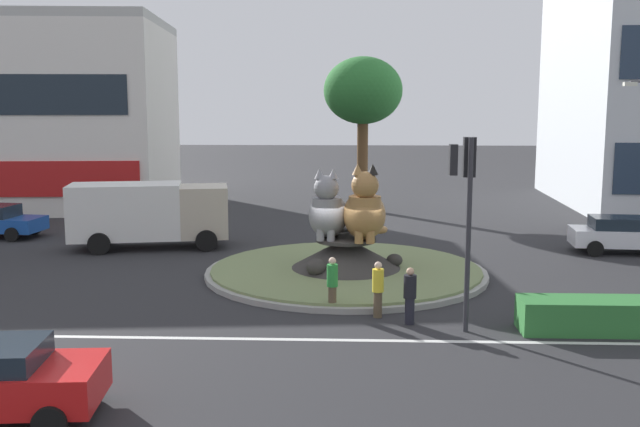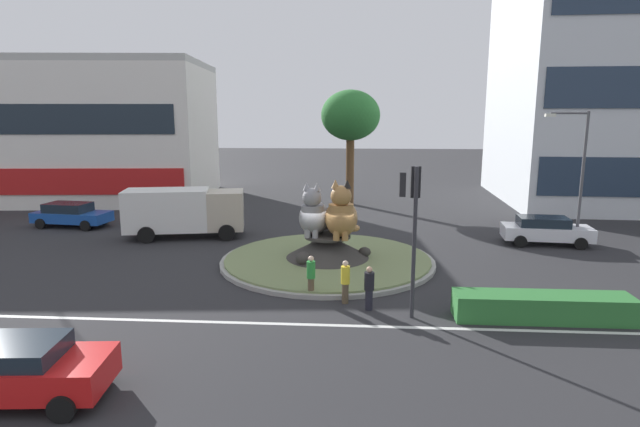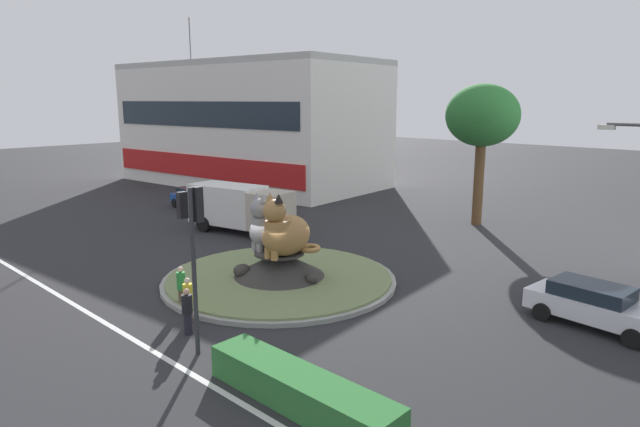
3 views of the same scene
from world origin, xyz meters
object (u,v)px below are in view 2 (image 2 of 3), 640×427
at_px(cat_statue_grey, 314,215).
at_px(office_tower, 625,15).
at_px(shophouse_block, 57,131).
at_px(pedestrian_yellow_shirt, 345,281).
at_px(hatchback_near_shophouse, 546,230).
at_px(streetlight_arm, 578,169).
at_px(pedestrian_black_shirt, 369,287).
at_px(traffic_light_mast, 413,208).
at_px(delivery_box_truck, 184,210).
at_px(cat_statue_tabby, 341,215).
at_px(broadleaf_tree_behind_island, 351,117).
at_px(parked_car_right, 71,214).
at_px(pedestrian_green_shirt, 311,275).
at_px(sedan_on_far_lane, 20,369).

distance_m(cat_statue_grey, office_tower, 31.29).
xyz_separation_m(shophouse_block, pedestrian_yellow_shirt, (23.99, -22.76, -4.62)).
distance_m(office_tower, hatchback_near_shophouse, 22.19).
bearing_deg(cat_statue_grey, streetlight_arm, 112.11).
xyz_separation_m(shophouse_block, pedestrian_black_shirt, (24.85, -23.35, -4.64)).
bearing_deg(traffic_light_mast, delivery_box_truck, 46.31).
height_order(traffic_light_mast, shophouse_block, shophouse_block).
xyz_separation_m(cat_statue_tabby, traffic_light_mast, (2.51, -6.01, 1.47)).
relative_size(pedestrian_black_shirt, pedestrian_yellow_shirt, 0.98).
xyz_separation_m(traffic_light_mast, broadleaf_tree_behind_island, (-2.30, 22.28, 2.86)).
height_order(shophouse_block, broadleaf_tree_behind_island, shophouse_block).
bearing_deg(hatchback_near_shophouse, broadleaf_tree_behind_island, 137.17).
height_order(cat_statue_grey, traffic_light_mast, traffic_light_mast).
distance_m(streetlight_arm, delivery_box_truck, 21.25).
relative_size(shophouse_block, parked_car_right, 5.26).
bearing_deg(delivery_box_truck, pedestrian_yellow_shirt, -57.19).
height_order(pedestrian_yellow_shirt, hatchback_near_shophouse, pedestrian_yellow_shirt).
height_order(shophouse_block, parked_car_right, shophouse_block).
bearing_deg(office_tower, cat_statue_grey, -136.98).
bearing_deg(cat_statue_tabby, streetlight_arm, 110.19).
bearing_deg(hatchback_near_shophouse, pedestrian_green_shirt, -137.99).
height_order(pedestrian_green_shirt, sedan_on_far_lane, pedestrian_green_shirt).
height_order(office_tower, pedestrian_green_shirt, office_tower).
height_order(shophouse_block, hatchback_near_shophouse, shophouse_block).
bearing_deg(cat_statue_tabby, traffic_light_mast, 22.66).
xyz_separation_m(traffic_light_mast, parked_car_right, (-19.38, 13.04, -3.02)).
distance_m(broadleaf_tree_behind_island, streetlight_arm, 16.97).
height_order(cat_statue_tabby, pedestrian_green_shirt, cat_statue_tabby).
bearing_deg(cat_statue_tabby, shophouse_block, -127.01).
bearing_deg(hatchback_near_shophouse, parked_car_right, -179.98).
distance_m(cat_statue_tabby, parked_car_right, 18.34).
distance_m(streetlight_arm, hatchback_near_shophouse, 3.57).
bearing_deg(office_tower, traffic_light_mast, -123.39).
relative_size(hatchback_near_shophouse, parked_car_right, 0.97).
relative_size(cat_statue_tabby, shophouse_block, 0.11).
xyz_separation_m(parked_car_right, delivery_box_truck, (7.92, -2.23, 0.76)).
bearing_deg(shophouse_block, hatchback_near_shophouse, -26.29).
bearing_deg(parked_car_right, pedestrian_green_shirt, -28.95).
relative_size(shophouse_block, sedan_on_far_lane, 5.90).
height_order(traffic_light_mast, sedan_on_far_lane, traffic_light_mast).
bearing_deg(hatchback_near_shophouse, cat_statue_grey, -155.76).
distance_m(cat_statue_grey, delivery_box_truck, 8.89).
bearing_deg(parked_car_right, traffic_light_mast, -27.26).
distance_m(traffic_light_mast, pedestrian_black_shirt, 3.30).
bearing_deg(sedan_on_far_lane, hatchback_near_shophouse, 37.07).
height_order(office_tower, streetlight_arm, office_tower).
bearing_deg(shophouse_block, parked_car_right, -62.87).
bearing_deg(parked_car_right, pedestrian_yellow_shirt, -28.12).
distance_m(cat_statue_tabby, delivery_box_truck, 10.18).
bearing_deg(streetlight_arm, cat_statue_tabby, 23.20).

